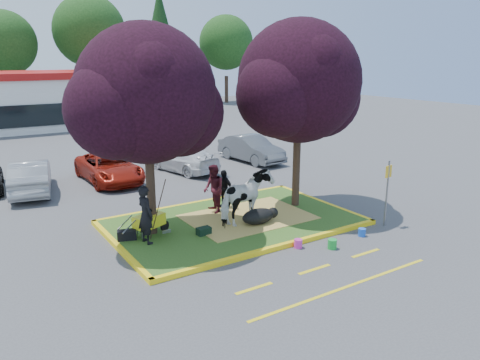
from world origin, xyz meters
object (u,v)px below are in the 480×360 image
calf (258,216)px  handler (146,215)px  bucket_green (332,244)px  bucket_pink (298,244)px  car_silver (31,176)px  sign_post (387,187)px  bucket_blue (362,232)px  cow (246,198)px  wheelbarrow (149,221)px

calf → handler: size_ratio=0.67×
bucket_green → bucket_pink: bearing=143.9°
handler → car_silver: (-1.92, 8.18, -0.33)m
handler → sign_post: size_ratio=0.78×
bucket_blue → car_silver: bearing=126.2°
calf → bucket_pink: size_ratio=4.43×
calf → bucket_blue: (2.40, -2.44, -0.28)m
handler → sign_post: bearing=-116.9°
cow → car_silver: cow is taller
car_silver → cow: bearing=134.5°
cow → bucket_pink: size_ratio=7.74×
handler → bucket_green: size_ratio=6.06×
cow → bucket_blue: (2.69, -2.72, -0.91)m
handler → bucket_pink: 4.69m
calf → wheelbarrow: bearing=151.4°
bucket_blue → sign_post: bearing=10.9°
bucket_blue → cow: bearing=134.7°
cow → calf: (0.29, -0.29, -0.63)m
handler → sign_post: 8.02m
handler → bucket_blue: size_ratio=6.91×
bucket_green → calf: bearing=108.3°
cow → bucket_green: 3.30m
bucket_pink → car_silver: (-5.76, 10.70, 0.58)m
bucket_pink → bucket_blue: (2.35, -0.38, -0.01)m
cow → handler: size_ratio=1.18×
cow → sign_post: sign_post is taller
bucket_pink → bucket_blue: bucket_pink is taller
calf → car_silver: bearing=112.1°
bucket_pink → bucket_blue: size_ratio=1.05×
sign_post → bucket_blue: sign_post is taller
handler → car_silver: 8.40m
cow → bucket_blue: size_ratio=8.14×
wheelbarrow → cow: bearing=-38.0°
cow → bucket_green: cow is taller
bucket_green → bucket_blue: 1.54m
wheelbarrow → bucket_pink: 4.72m
handler → wheelbarrow: bearing=-37.0°
sign_post → calf: bearing=142.7°
cow → car_silver: size_ratio=0.49×
wheelbarrow → sign_post: sign_post is taller
handler → car_silver: handler is taller
sign_post → bucket_green: bearing=-177.7°
calf → wheelbarrow: wheelbarrow is taller
calf → car_silver: size_ratio=0.28×
calf → car_silver: car_silver is taller
calf → handler: 3.87m
bucket_blue → wheelbarrow: bearing=149.1°
bucket_blue → car_silver: 13.74m
cow → handler: (-3.50, 0.18, 0.01)m
cow → calf: size_ratio=1.75×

